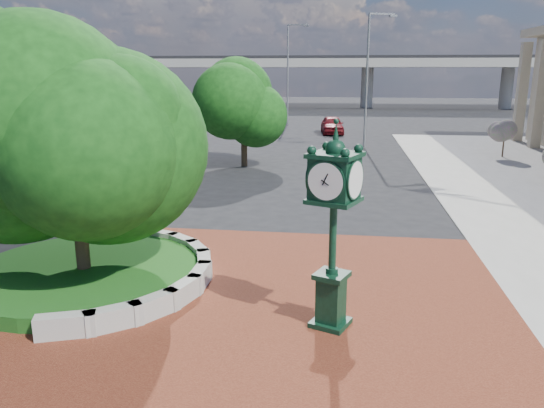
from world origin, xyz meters
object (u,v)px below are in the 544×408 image
Objects in this scene: street_lamp_near at (370,71)px; street_lamp_far at (290,67)px; post_clock at (333,219)px; parked_car at (332,125)px.

street_lamp_far reaches higher than street_lamp_near.
post_clock is 45.20m from street_lamp_far.
post_clock is 0.98× the size of parked_car.
post_clock is at bearing -94.50° from parked_car.
street_lamp_far is (-5.53, 44.74, 3.37)m from post_clock.
street_lamp_near is at bearing 86.25° from post_clock.
parked_car is at bearing 107.53° from street_lamp_near.
street_lamp_far is (-7.37, 16.59, 0.38)m from street_lamp_near.
street_lamp_near is (1.84, 28.15, 2.99)m from post_clock.
street_lamp_far is at bearing 114.48° from parked_car.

